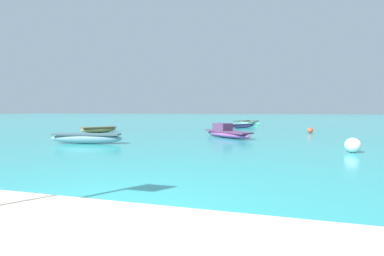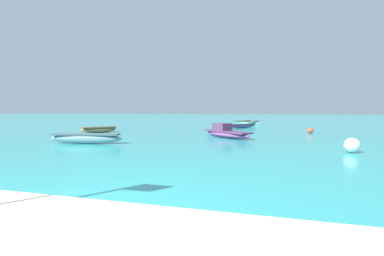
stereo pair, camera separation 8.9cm
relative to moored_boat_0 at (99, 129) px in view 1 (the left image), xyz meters
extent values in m
plane|color=teal|center=(8.20, -12.96, -0.22)|extent=(240.00, 240.00, 0.00)
ellipsoid|color=#AC844B|center=(0.00, 0.00, -0.02)|extent=(2.02, 2.35, 0.39)
cube|color=brown|center=(0.00, 0.00, 0.13)|extent=(1.89, 2.18, 0.08)
ellipsoid|color=#6F97A6|center=(3.02, -5.38, 0.01)|extent=(3.33, 1.07, 0.47)
cube|color=#4A6068|center=(3.02, -5.38, 0.21)|extent=(3.07, 1.00, 0.08)
ellipsoid|color=#644C93|center=(9.22, 7.42, -0.04)|extent=(2.30, 2.79, 0.35)
cube|color=#44365D|center=(9.22, 7.42, 0.09)|extent=(2.13, 2.58, 0.08)
ellipsoid|color=#8E4B91|center=(8.87, -1.12, -0.03)|extent=(3.08, 2.92, 0.37)
cube|color=#5B365C|center=(8.87, -1.12, 0.11)|extent=(2.85, 2.71, 0.08)
cube|color=#5B365C|center=(8.56, -0.84, 0.36)|extent=(1.19, 1.17, 0.41)
ellipsoid|color=#75D7BA|center=(9.40, 11.77, -0.01)|extent=(2.49, 2.02, 0.42)
cube|color=#4D8373|center=(9.40, 11.77, 0.16)|extent=(2.31, 1.88, 0.08)
cylinder|color=brown|center=(9.86, 11.46, 0.22)|extent=(1.66, 2.48, 0.07)
cylinder|color=brown|center=(8.93, 12.07, 0.22)|extent=(1.66, 2.48, 0.07)
ellipsoid|color=#75D7BA|center=(10.20, 12.98, -0.12)|extent=(1.36, 0.98, 0.20)
ellipsoid|color=#75D7BA|center=(8.60, 10.55, -0.12)|extent=(1.36, 0.98, 0.20)
sphere|color=white|center=(13.76, -5.18, 0.04)|extent=(0.52, 0.52, 0.52)
sphere|color=#E54C2D|center=(13.89, 3.05, -0.03)|extent=(0.38, 0.38, 0.38)
camera|label=1|loc=(10.45, -15.33, 1.25)|focal=24.00mm
camera|label=2|loc=(10.54, -15.31, 1.25)|focal=24.00mm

